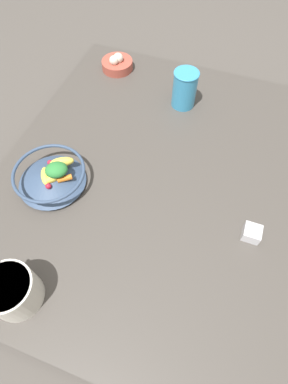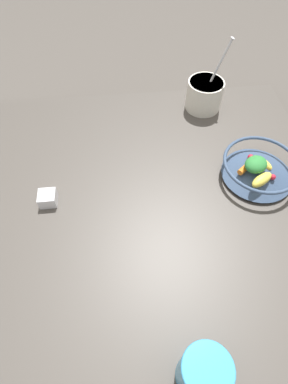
{
  "view_description": "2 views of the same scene",
  "coord_description": "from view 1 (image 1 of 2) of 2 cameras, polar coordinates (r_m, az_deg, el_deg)",
  "views": [
    {
      "loc": [
        0.06,
        -0.55,
        0.82
      ],
      "look_at": [
        -0.1,
        -0.11,
        0.08
      ],
      "focal_mm": 28.0,
      "sensor_mm": 36.0,
      "label": 1
    },
    {
      "loc": [
        0.01,
        0.38,
        0.74
      ],
      "look_at": [
        -0.04,
        -0.09,
        0.09
      ],
      "focal_mm": 28.0,
      "sensor_mm": 36.0,
      "label": 2
    }
  ],
  "objects": [
    {
      "name": "spice_jar",
      "position": [
        0.9,
        19.8,
        -7.4
      ],
      "size": [
        0.05,
        0.05,
        0.04
      ],
      "color": "silver",
      "rests_on": "countertop"
    },
    {
      "name": "garlic_bowl",
      "position": [
        1.35,
        -5.14,
        23.14
      ],
      "size": [
        0.13,
        0.13,
        0.07
      ],
      "color": "#B24C3D",
      "rests_on": "countertop"
    },
    {
      "name": "fruit_bowl",
      "position": [
        0.96,
        -17.3,
        2.96
      ],
      "size": [
        0.22,
        0.22,
        0.09
      ],
      "color": "#384C6B",
      "rests_on": "countertop"
    },
    {
      "name": "countertop",
      "position": [
        0.98,
        7.49,
        1.47
      ],
      "size": [
        1.18,
        1.18,
        0.04
      ],
      "color": "#47423D",
      "rests_on": "ground_plane"
    },
    {
      "name": "ground_plane",
      "position": [
        0.99,
        7.37,
        0.89
      ],
      "size": [
        6.0,
        6.0,
        0.0
      ],
      "primitive_type": "plane",
      "color": "#4C4742"
    },
    {
      "name": "drinking_cup",
      "position": [
        1.15,
        7.75,
        18.97
      ],
      "size": [
        0.09,
        0.09,
        0.14
      ],
      "color": "#3893C6",
      "rests_on": "countertop"
    },
    {
      "name": "yogurt_tub",
      "position": [
        0.81,
        -23.91,
        -16.8
      ],
      "size": [
        0.13,
        0.13,
        0.25
      ],
      "color": "silver",
      "rests_on": "countertop"
    }
  ]
}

